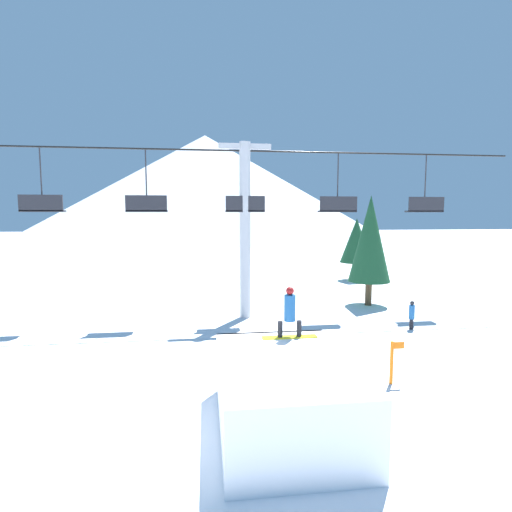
# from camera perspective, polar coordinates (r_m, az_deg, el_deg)

# --- Properties ---
(ground_plane) EXTENTS (220.00, 220.00, 0.00)m
(ground_plane) POSITION_cam_1_polar(r_m,az_deg,el_deg) (9.77, -5.31, -23.91)
(ground_plane) COLOR white
(mountain_ridge) EXTENTS (82.11, 82.11, 23.44)m
(mountain_ridge) POSITION_cam_1_polar(r_m,az_deg,el_deg) (97.75, -7.24, 9.95)
(mountain_ridge) COLOR silver
(mountain_ridge) RESTS_ON ground_plane
(snow_ramp) EXTENTS (2.95, 4.32, 1.62)m
(snow_ramp) POSITION_cam_1_polar(r_m,az_deg,el_deg) (9.56, 4.16, -19.11)
(snow_ramp) COLOR white
(snow_ramp) RESTS_ON ground_plane
(snowboarder) EXTENTS (1.46, 0.30, 1.36)m
(snowboarder) POSITION_cam_1_polar(r_m,az_deg,el_deg) (10.60, 4.85, -8.10)
(snowboarder) COLOR yellow
(snowboarder) RESTS_ON snow_ramp
(chairlift) EXTENTS (25.95, 0.51, 8.14)m
(chairlift) POSITION_cam_1_polar(r_m,az_deg,el_deg) (18.51, -1.57, 5.59)
(chairlift) COLOR #B2B2B7
(chairlift) RESTS_ON ground_plane
(pine_tree_near) EXTENTS (2.19, 2.19, 5.87)m
(pine_tree_near) POSITION_cam_1_polar(r_m,az_deg,el_deg) (21.95, 15.98, 2.34)
(pine_tree_near) COLOR #4C3823
(pine_tree_near) RESTS_ON ground_plane
(pine_tree_far) EXTENTS (2.35, 2.35, 4.58)m
(pine_tree_far) POSITION_cam_1_polar(r_m,az_deg,el_deg) (30.16, 14.15, 2.12)
(pine_tree_far) COLOR #4C3823
(pine_tree_far) RESTS_ON ground_plane
(trail_marker) EXTENTS (0.41, 0.10, 1.25)m
(trail_marker) POSITION_cam_1_polar(r_m,az_deg,el_deg) (12.47, 18.89, -13.99)
(trail_marker) COLOR orange
(trail_marker) RESTS_ON ground_plane
(distant_skier) EXTENTS (0.24, 0.24, 1.23)m
(distant_skier) POSITION_cam_1_polar(r_m,az_deg,el_deg) (18.29, 21.35, -7.71)
(distant_skier) COLOR black
(distant_skier) RESTS_ON ground_plane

